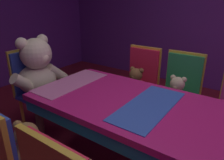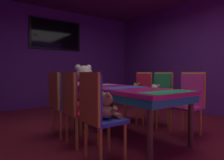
# 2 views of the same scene
# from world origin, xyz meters

# --- Properties ---
(wall_right) EXTENTS (0.12, 6.40, 2.80)m
(wall_right) POSITION_xyz_m (2.60, 0.00, 1.40)
(wall_right) COLOR #59267F
(wall_right) RESTS_ON ground_plane
(banquet_table) EXTENTS (0.90, 2.02, 0.75)m
(banquet_table) POSITION_xyz_m (0.00, 0.00, 0.65)
(banquet_table) COLOR #C61E72
(banquet_table) RESTS_ON ground_plane
(chair_left_2) EXTENTS (0.42, 0.41, 0.98)m
(chair_left_2) POSITION_xyz_m (-0.88, 0.52, 0.60)
(chair_left_2) COLOR #2D47B2
(chair_left_2) RESTS_ON ground_plane
(teddy_left_2) EXTENTS (0.26, 0.34, 0.32)m
(teddy_left_2) POSITION_xyz_m (-0.73, 0.52, 0.59)
(teddy_left_2) COLOR olive
(teddy_left_2) RESTS_ON chair_left_2
(chair_right_1) EXTENTS (0.42, 0.41, 0.98)m
(chair_right_1) POSITION_xyz_m (0.86, 0.02, 0.60)
(chair_right_1) COLOR #268C4C
(chair_right_1) RESTS_ON ground_plane
(teddy_right_1) EXTENTS (0.25, 0.33, 0.31)m
(teddy_right_1) POSITION_xyz_m (0.71, 0.02, 0.59)
(teddy_right_1) COLOR beige
(teddy_right_1) RESTS_ON chair_right_1
(chair_right_2) EXTENTS (0.42, 0.41, 0.98)m
(chair_right_2) POSITION_xyz_m (0.85, 0.52, 0.60)
(chair_right_2) COLOR red
(chair_right_2) RESTS_ON ground_plane
(teddy_right_2) EXTENTS (0.26, 0.33, 0.31)m
(teddy_right_2) POSITION_xyz_m (0.70, 0.52, 0.59)
(teddy_right_2) COLOR brown
(teddy_right_2) RESTS_ON chair_right_2
(throne_chair) EXTENTS (0.41, 0.42, 0.98)m
(throne_chair) POSITION_xyz_m (0.00, 1.54, 0.60)
(throne_chair) COLOR #2D47B2
(throne_chair) RESTS_ON ground_plane
(king_teddy_bear) EXTENTS (0.73, 0.57, 0.69)m
(king_teddy_bear) POSITION_xyz_m (0.00, 1.37, 0.75)
(king_teddy_bear) COLOR beige
(king_teddy_bear) RESTS_ON throne_chair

